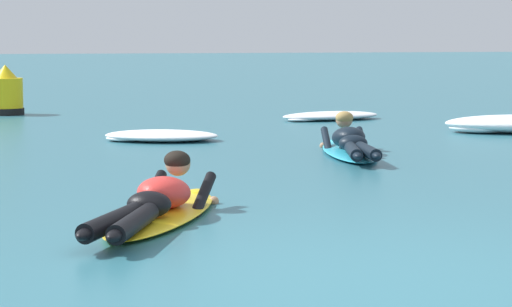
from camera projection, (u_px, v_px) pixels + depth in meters
name	position (u px, v px, depth m)	size (l,w,h in m)	color
ground_plane	(153.00, 128.00, 15.65)	(120.00, 120.00, 0.00)	#2D6B7A
surfer_near	(158.00, 204.00, 7.89)	(1.50, 2.55, 0.54)	yellow
surfer_far	(350.00, 144.00, 12.16)	(0.95, 2.57, 0.53)	#2DB2D1
whitewater_front	(331.00, 116.00, 17.18)	(1.86, 1.08, 0.14)	white
whitewater_mid_right	(162.00, 136.00, 13.83)	(1.75, 1.35, 0.14)	white
channel_marker_buoy	(6.00, 95.00, 18.24)	(0.63, 0.63, 0.90)	yellow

